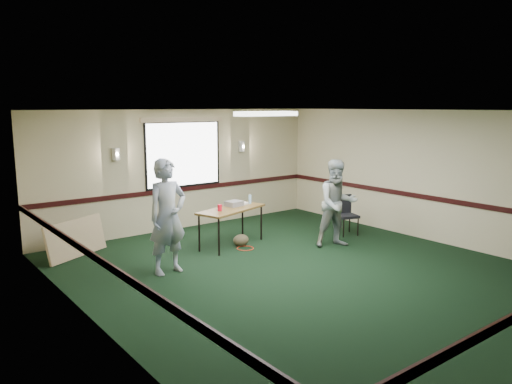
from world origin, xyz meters
TOP-DOWN VIEW (x-y plane):
  - ground at (0.00, 0.00)m, footprint 8.00×8.00m
  - room_shell at (0.00, 2.12)m, footprint 8.00×8.02m
  - folding_table at (-0.01, 2.10)m, footprint 1.63×1.03m
  - projector at (0.17, 2.25)m, footprint 0.35×0.31m
  - game_console at (0.40, 2.28)m, footprint 0.21×0.19m
  - red_cup at (-0.33, 2.03)m, footprint 0.09×0.09m
  - water_bottle at (0.58, 2.25)m, footprint 0.06×0.06m
  - duffel_bag at (0.11, 1.94)m, footprint 0.35×0.27m
  - cable_coil at (0.06, 1.73)m, footprint 0.42×0.42m
  - folded_table at (-2.73, 3.25)m, footprint 1.31×0.79m
  - conference_chair at (2.49, 1.34)m, footprint 0.53×0.54m
  - person_left at (-1.79, 1.38)m, footprint 0.75×0.53m
  - person_right at (1.62, 0.77)m, footprint 1.03×0.93m

SIDE VIEW (x-z plane):
  - ground at x=0.00m, z-range 0.00..0.00m
  - cable_coil at x=0.06m, z-range 0.00..0.02m
  - duffel_bag at x=0.11m, z-range 0.00..0.24m
  - folded_table at x=-2.73m, z-range 0.00..0.70m
  - conference_chair at x=2.49m, z-range 0.07..0.93m
  - folding_table at x=-0.01m, z-range 0.33..1.09m
  - game_console at x=0.40m, z-range 0.76..0.81m
  - projector at x=0.17m, z-range 0.76..0.87m
  - red_cup at x=-0.33m, z-range 0.76..0.89m
  - water_bottle at x=0.58m, z-range 0.76..0.95m
  - person_right at x=1.62m, z-range 0.00..1.74m
  - person_left at x=-1.79m, z-range 0.00..1.93m
  - room_shell at x=0.00m, z-range -2.42..5.58m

